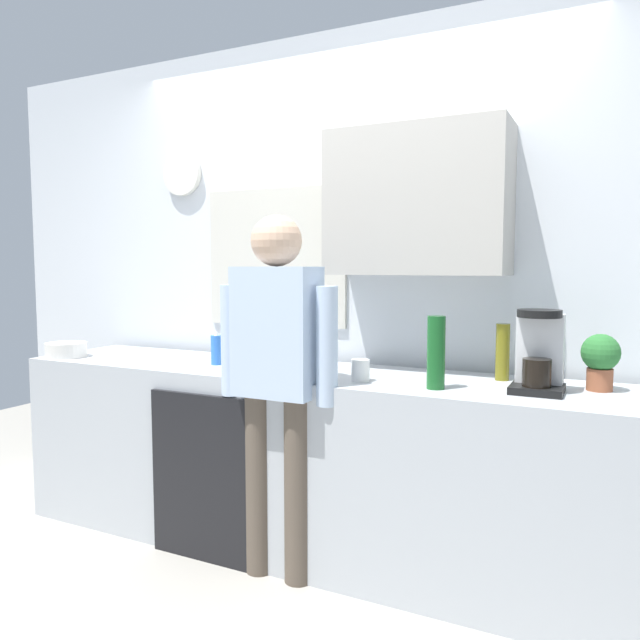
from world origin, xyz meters
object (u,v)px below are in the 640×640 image
mixing_bowl (66,350)px  bottle_dark_sauce (295,357)px  cup_white_mug (360,370)px  bottle_olive_oil (503,352)px  potted_plant (600,358)px  person_at_sink (277,366)px  coffee_maker (539,355)px  dish_soap (216,349)px  bottle_green_wine (436,352)px

mixing_bowl → bottle_dark_sauce: bearing=0.7°
cup_white_mug → bottle_olive_oil: bearing=27.9°
mixing_bowl → potted_plant: 2.70m
cup_white_mug → person_at_sink: person_at_sink is taller
mixing_bowl → person_at_sink: (1.42, -0.11, 0.03)m
coffee_maker → bottle_olive_oil: 0.25m
mixing_bowl → person_at_sink: person_at_sink is taller
bottle_olive_oil → mixing_bowl: bearing=-171.2°
potted_plant → person_at_sink: person_at_sink is taller
bottle_dark_sauce → dish_soap: size_ratio=1.00×
bottle_olive_oil → potted_plant: size_ratio=1.09×
potted_plant → person_at_sink: 1.33m
coffee_maker → person_at_sink: 1.08m
potted_plant → cup_white_mug: bearing=-166.1°
mixing_bowl → person_at_sink: 1.42m
bottle_dark_sauce → mixing_bowl: size_ratio=0.82×
potted_plant → bottle_olive_oil: bearing=171.5°
bottle_dark_sauce → coffee_maker: bearing=8.5°
coffee_maker → cup_white_mug: bearing=-171.6°
bottle_dark_sauce → bottle_green_wine: bearing=2.1°
bottle_green_wine → dish_soap: 1.18m
coffee_maker → dish_soap: 1.55m
bottle_dark_sauce → potted_plant: bearing=12.7°
coffee_maker → mixing_bowl: 2.47m
coffee_maker → potted_plant: 0.25m
bottle_olive_oil → cup_white_mug: bearing=-152.1°
person_at_sink → bottle_olive_oil: bearing=24.1°
bottle_olive_oil → bottle_dark_sauce: bearing=-158.4°
coffee_maker → bottle_green_wine: size_ratio=1.10×
bottle_dark_sauce → person_at_sink: size_ratio=0.11×
person_at_sink → dish_soap: bearing=148.9°
coffee_maker → dish_soap: bearing=-179.3°
bottle_dark_sauce → potted_plant: potted_plant is taller
cup_white_mug → dish_soap: 0.83m
mixing_bowl → bottle_olive_oil: bearing=8.8°
cup_white_mug → coffee_maker: bearing=8.4°
coffee_maker → bottle_green_wine: coffee_maker is taller
coffee_maker → mixing_bowl: coffee_maker is taller
coffee_maker → cup_white_mug: 0.74m
mixing_bowl → dish_soap: dish_soap is taller
coffee_maker → dish_soap: size_ratio=1.83×
coffee_maker → cup_white_mug: size_ratio=3.47×
mixing_bowl → potted_plant: potted_plant is taller
bottle_green_wine → cup_white_mug: size_ratio=3.16×
cup_white_mug → mixing_bowl: size_ratio=0.43×
bottle_green_wine → bottle_dark_sauce: bearing=-177.9°
cup_white_mug → person_at_sink: bearing=-151.5°
bottle_dark_sauce → cup_white_mug: 0.31m
cup_white_mug → mixing_bowl: (-1.73, -0.06, -0.01)m
potted_plant → dish_soap: bearing=-175.3°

